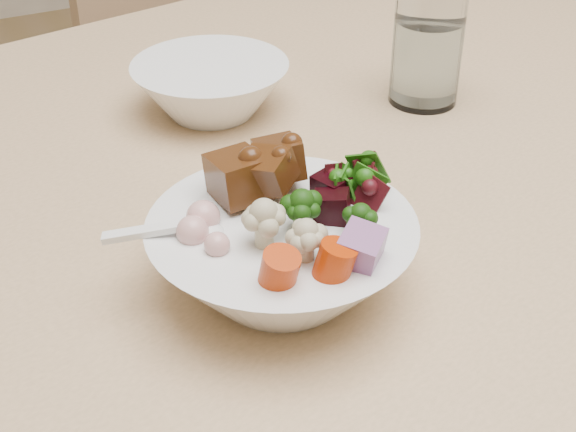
{
  "coord_description": "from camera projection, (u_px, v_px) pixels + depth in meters",
  "views": [
    {
      "loc": [
        -0.53,
        -0.4,
        1.17
      ],
      "look_at": [
        -0.32,
        -0.0,
        0.87
      ],
      "focal_mm": 50.0,
      "sensor_mm": 36.0,
      "label": 1
    }
  ],
  "objects": [
    {
      "name": "side_bowl",
      "position": [
        211.0,
        88.0,
        0.8
      ],
      "size": [
        0.16,
        0.16,
        0.05
      ],
      "primitive_type": null,
      "color": "white",
      "rests_on": "dining_table"
    },
    {
      "name": "water_glass",
      "position": [
        427.0,
        50.0,
        0.81
      ],
      "size": [
        0.07,
        0.07,
        0.12
      ],
      "color": "silver",
      "rests_on": "dining_table"
    },
    {
      "name": "dining_table",
      "position": [
        488.0,
        174.0,
        0.87
      ],
      "size": [
        1.87,
        1.28,
        0.8
      ],
      "rotation": [
        0.0,
        0.0,
        0.19
      ],
      "color": "#DBB081",
      "rests_on": "ground"
    },
    {
      "name": "chair_far",
      "position": [
        218.0,
        120.0,
        1.49
      ],
      "size": [
        0.48,
        0.48,
        0.87
      ],
      "rotation": [
        0.0,
        0.0,
        0.23
      ],
      "color": "tan",
      "rests_on": "ground"
    },
    {
      "name": "soup_spoon",
      "position": [
        188.0,
        234.0,
        0.54
      ],
      "size": [
        0.08,
        0.05,
        0.02
      ],
      "rotation": [
        0.0,
        0.0,
        -0.41
      ],
      "color": "white",
      "rests_on": "food_bowl"
    },
    {
      "name": "food_bowl",
      "position": [
        283.0,
        249.0,
        0.56
      ],
      "size": [
        0.19,
        0.19,
        0.1
      ],
      "color": "white",
      "rests_on": "dining_table"
    }
  ]
}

